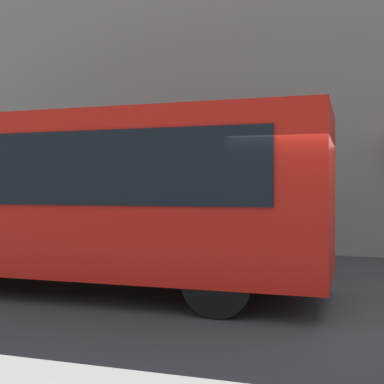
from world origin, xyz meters
name	(u,v)px	position (x,y,z in m)	size (l,w,h in m)	color
ground_plane	(327,311)	(0.00, 0.00, 0.00)	(60.00, 60.00, 0.00)	#38383A
building_facade_far	(340,35)	(-0.02, -6.80, 5.99)	(28.00, 1.55, 12.00)	gray
red_bus	(68,195)	(4.45, -0.22, 1.68)	(9.05, 2.54, 3.08)	red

